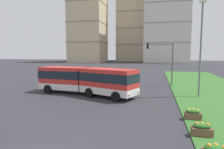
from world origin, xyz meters
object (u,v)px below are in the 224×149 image
object	(u,v)px
flower_planter_1	(202,129)
articulated_bus	(86,80)
apartment_tower_west	(88,24)
streetlight_median	(201,45)
traffic_light_far_right	(163,57)
car_navy_sedan	(85,78)
apartment_tower_centre	(167,15)
flower_planter_2	(193,114)
apartment_tower_westcentre	(137,15)

from	to	relation	value
flower_planter_1	articulated_bus	bearing A→B (deg)	137.31
articulated_bus	apartment_tower_west	bearing A→B (deg)	109.14
streetlight_median	flower_planter_1	bearing A→B (deg)	-99.93
apartment_tower_west	traffic_light_far_right	bearing A→B (deg)	-63.14
articulated_bus	traffic_light_far_right	bearing A→B (deg)	42.92
articulated_bus	traffic_light_far_right	xyz separation A→B (m)	(8.54, 7.94, 2.50)
car_navy_sedan	apartment_tower_centre	bearing A→B (deg)	78.32
flower_planter_2	streetlight_median	size ratio (longest dim) A/B	0.11
traffic_light_far_right	apartment_tower_west	distance (m)	80.97
car_navy_sedan	apartment_tower_west	world-z (taller)	apartment_tower_west
traffic_light_far_right	apartment_tower_westcentre	world-z (taller)	apartment_tower_westcentre
car_navy_sedan	traffic_light_far_right	distance (m)	12.45
car_navy_sedan	apartment_tower_centre	distance (m)	79.46
flower_planter_2	apartment_tower_westcentre	bearing A→B (deg)	97.78
flower_planter_2	apartment_tower_west	size ratio (longest dim) A/B	0.03
flower_planter_2	apartment_tower_west	world-z (taller)	apartment_tower_west
streetlight_median	apartment_tower_westcentre	size ratio (longest dim) A/B	0.18
apartment_tower_centre	streetlight_median	bearing A→B (deg)	-89.97
flower_planter_1	flower_planter_2	world-z (taller)	same
car_navy_sedan	apartment_tower_west	xyz separation A→B (m)	(-23.96, 70.19, 18.75)
flower_planter_2	streetlight_median	xyz separation A→B (m)	(1.90, 7.99, 5.01)
apartment_tower_westcentre	traffic_light_far_right	bearing A→B (deg)	-82.01
flower_planter_1	streetlight_median	size ratio (longest dim) A/B	0.11
articulated_bus	apartment_tower_westcentre	distance (m)	103.21
articulated_bus	flower_planter_2	world-z (taller)	articulated_bus
streetlight_median	apartment_tower_west	bearing A→B (deg)	117.00
apartment_tower_west	apartment_tower_westcentre	size ratio (longest dim) A/B	0.72
articulated_bus	streetlight_median	bearing A→B (deg)	7.02
flower_planter_2	apartment_tower_westcentre	distance (m)	110.69
car_navy_sedan	streetlight_median	world-z (taller)	streetlight_median
traffic_light_far_right	apartment_tower_centre	world-z (taller)	apartment_tower_centre
articulated_bus	apartment_tower_westcentre	world-z (taller)	apartment_tower_westcentre
car_navy_sedan	streetlight_median	size ratio (longest dim) A/B	0.46
streetlight_median	car_navy_sedan	bearing A→B (deg)	155.07
traffic_light_far_right	apartment_tower_centre	bearing A→B (deg)	87.36
car_navy_sedan	flower_planter_2	distance (m)	20.37
flower_planter_1	traffic_light_far_right	distance (m)	17.78
apartment_tower_westcentre	flower_planter_1	bearing A→B (deg)	-82.42
articulated_bus	apartment_tower_centre	bearing A→B (deg)	81.79
car_navy_sedan	apartment_tower_centre	size ratio (longest dim) A/B	0.10
flower_planter_1	flower_planter_2	xyz separation A→B (m)	(0.00, 2.86, 0.00)
car_navy_sedan	apartment_tower_westcentre	distance (m)	94.99
apartment_tower_west	streetlight_median	bearing A→B (deg)	-63.00
apartment_tower_west	apartment_tower_westcentre	xyz separation A→B (m)	(23.00, 21.02, 7.74)
flower_planter_2	apartment_tower_westcentre	size ratio (longest dim) A/B	0.02
traffic_light_far_right	streetlight_median	bearing A→B (deg)	-61.40
flower_planter_1	apartment_tower_westcentre	bearing A→B (deg)	97.58
traffic_light_far_right	streetlight_median	distance (m)	7.46
apartment_tower_westcentre	apartment_tower_centre	xyz separation A→B (m)	(16.39, -16.58, -4.01)
articulated_bus	apartment_tower_centre	distance (m)	86.90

